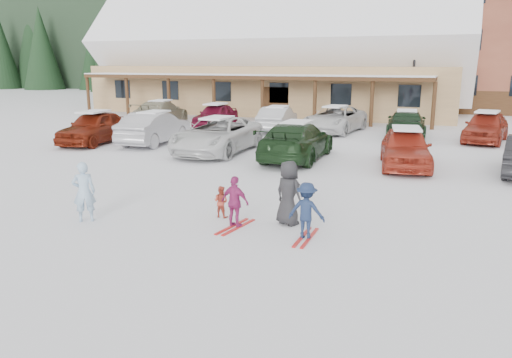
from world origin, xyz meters
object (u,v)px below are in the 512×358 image
at_px(bystander_dark, 289,193).
at_px(parked_car_8, 216,115).
at_px(parked_car_9, 277,119).
at_px(parked_car_2, 217,135).
at_px(parked_car_11, 406,124).
at_px(parked_car_7, 161,113).
at_px(lamp_post, 414,69).
at_px(parked_car_12, 486,127).
at_px(child_magenta, 235,202).
at_px(toddler_red, 221,202).
at_px(parked_car_3, 297,141).
at_px(child_navy, 306,211).
at_px(parked_car_10, 335,119).
at_px(parked_car_1, 155,128).
at_px(parked_car_0, 95,127).
at_px(day_lodge, 274,62).
at_px(parked_car_4, 405,148).
at_px(adult_skier, 84,192).

distance_m(bystander_dark, parked_car_8, 19.39).
bearing_deg(parked_car_9, parked_car_2, 83.28).
relative_size(parked_car_2, parked_car_11, 1.15).
bearing_deg(parked_car_7, lamp_post, -161.87).
bearing_deg(parked_car_12, child_magenta, -100.16).
distance_m(toddler_red, parked_car_3, 8.23).
bearing_deg(parked_car_7, parked_car_3, 135.41).
height_order(child_navy, child_magenta, child_navy).
distance_m(child_magenta, parked_car_11, 17.25).
distance_m(toddler_red, parked_car_10, 16.90).
bearing_deg(parked_car_7, parked_car_1, 110.69).
bearing_deg(child_navy, parked_car_0, -35.71).
relative_size(child_magenta, parked_car_7, 0.24).
bearing_deg(parked_car_0, parked_car_1, 12.38).
height_order(lamp_post, parked_car_11, lamp_post).
bearing_deg(day_lodge, lamp_post, -16.45).
xyz_separation_m(parked_car_9, parked_car_10, (3.15, 0.85, 0.03)).
height_order(parked_car_0, parked_car_2, parked_car_0).
xyz_separation_m(child_magenta, parked_car_4, (3.05, 8.88, 0.11)).
distance_m(lamp_post, child_navy, 24.94).
distance_m(toddler_red, parked_car_8, 18.58).
xyz_separation_m(bystander_dark, parked_car_1, (-9.96, 9.43, -0.01)).
bearing_deg(parked_car_10, parked_car_7, -170.56).
height_order(parked_car_0, parked_car_10, parked_car_0).
relative_size(adult_skier, parked_car_11, 0.31).
distance_m(adult_skier, parked_car_12, 20.25).
relative_size(parked_car_0, parked_car_3, 0.87).
relative_size(day_lodge, child_magenta, 22.98).
xyz_separation_m(lamp_post, parked_car_0, (-13.51, -15.53, -2.70)).
xyz_separation_m(bystander_dark, parked_car_12, (5.04, 16.05, -0.03)).
height_order(child_magenta, parked_car_4, parked_car_4).
distance_m(parked_car_8, parked_car_11, 11.35).
xyz_separation_m(parked_car_0, parked_car_11, (13.95, 7.94, -0.08)).
relative_size(toddler_red, parked_car_8, 0.20).
distance_m(adult_skier, parked_car_4, 11.92).
bearing_deg(parked_car_0, parked_car_11, 22.87).
distance_m(lamp_post, parked_car_2, 17.26).
xyz_separation_m(parked_car_3, parked_car_10, (-0.44, 8.66, -0.03)).
bearing_deg(parked_car_1, bystander_dark, 132.95).
bearing_deg(parked_car_7, toddler_red, 117.07).
bearing_deg(child_magenta, parked_car_1, -39.90).
height_order(parked_car_0, parked_car_1, parked_car_0).
bearing_deg(parked_car_3, parked_car_12, -134.47).
bearing_deg(bystander_dark, parked_car_4, -78.44).
bearing_deg(parked_car_3, parked_car_7, -36.58).
bearing_deg(parked_car_9, child_navy, 105.69).
bearing_deg(parked_car_4, parked_car_7, 143.77).
xyz_separation_m(parked_car_4, parked_car_11, (-0.76, 8.22, -0.04)).
xyz_separation_m(parked_car_10, parked_car_12, (7.81, -0.74, 0.02)).
height_order(parked_car_4, parked_car_12, parked_car_12).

